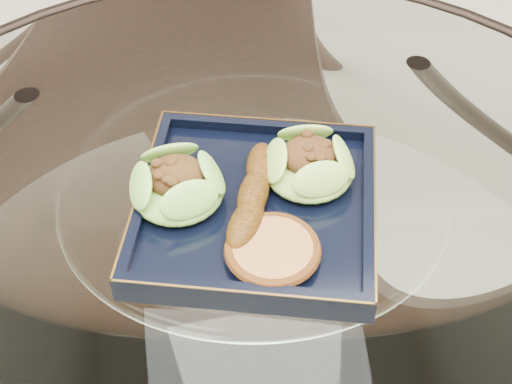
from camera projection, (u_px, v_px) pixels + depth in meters
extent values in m
cylinder|color=white|center=(254.00, 225.00, 0.83)|extent=(1.10, 1.10, 0.01)
torus|color=black|center=(254.00, 225.00, 0.83)|extent=(1.13, 1.13, 0.02)
cylinder|color=black|center=(384.00, 233.00, 1.32)|extent=(0.04, 0.04, 0.75)
cylinder|color=black|center=(77.00, 265.00, 1.27)|extent=(0.04, 0.04, 0.75)
cube|color=black|center=(191.00, 164.00, 1.35)|extent=(0.46, 0.46, 0.04)
cylinder|color=black|center=(104.00, 306.00, 1.40)|extent=(0.03, 0.03, 0.42)
cylinder|color=black|center=(276.00, 312.00, 1.39)|extent=(0.03, 0.03, 0.42)
cylinder|color=black|center=(132.00, 183.00, 1.64)|extent=(0.03, 0.03, 0.42)
cylinder|color=black|center=(279.00, 188.00, 1.63)|extent=(0.03, 0.03, 0.42)
cube|color=black|center=(256.00, 210.00, 0.82)|extent=(0.33, 0.33, 0.02)
ellipsoid|color=#60A32F|center=(177.00, 187.00, 0.81)|extent=(0.13, 0.13, 0.04)
ellipsoid|color=olive|center=(309.00, 166.00, 0.83)|extent=(0.14, 0.14, 0.04)
ellipsoid|color=#643A0A|center=(253.00, 194.00, 0.80)|extent=(0.08, 0.16, 0.03)
cylinder|color=#B4743C|center=(273.00, 251.00, 0.75)|extent=(0.10, 0.10, 0.02)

